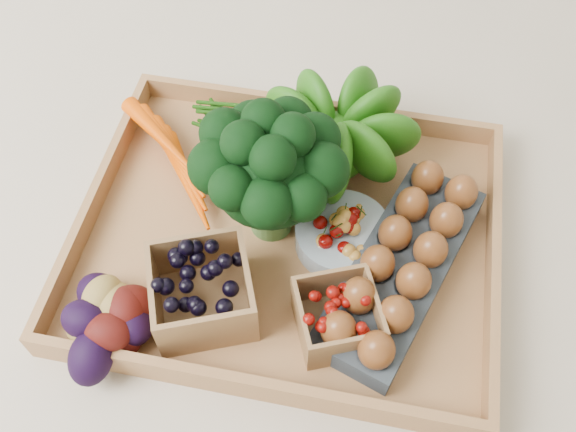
% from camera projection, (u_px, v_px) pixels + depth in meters
% --- Properties ---
extents(ground, '(4.00, 4.00, 0.00)m').
position_uv_depth(ground, '(288.00, 240.00, 0.88)').
color(ground, beige).
rests_on(ground, ground).
extents(tray, '(0.55, 0.45, 0.01)m').
position_uv_depth(tray, '(288.00, 238.00, 0.87)').
color(tray, '#AF7B49').
rests_on(tray, ground).
extents(carrots, '(0.18, 0.13, 0.04)m').
position_uv_depth(carrots, '(179.00, 161.00, 0.91)').
color(carrots, '#F14F00').
rests_on(carrots, tray).
extents(lettuce, '(0.15, 0.15, 0.15)m').
position_uv_depth(lettuce, '(334.00, 132.00, 0.87)').
color(lettuce, '#195D0E').
rests_on(lettuce, tray).
extents(broccoli, '(0.19, 0.19, 0.15)m').
position_uv_depth(broccoli, '(270.00, 192.00, 0.82)').
color(broccoli, black).
rests_on(broccoli, tray).
extents(cherry_bowl, '(0.13, 0.13, 0.03)m').
position_uv_depth(cherry_bowl, '(343.00, 235.00, 0.85)').
color(cherry_bowl, '#8C9EA5').
rests_on(cherry_bowl, tray).
extents(egg_carton, '(0.20, 0.32, 0.04)m').
position_uv_depth(egg_carton, '(401.00, 269.00, 0.82)').
color(egg_carton, '#353D44').
rests_on(egg_carton, tray).
extents(potatoes, '(0.15, 0.15, 0.09)m').
position_uv_depth(potatoes, '(105.00, 313.00, 0.75)').
color(potatoes, '#3B0C09').
rests_on(potatoes, tray).
extents(punnet_blackberry, '(0.15, 0.15, 0.08)m').
position_uv_depth(punnet_blackberry, '(202.00, 291.00, 0.77)').
color(punnet_blackberry, black).
rests_on(punnet_blackberry, tray).
extents(punnet_raspberry, '(0.12, 0.12, 0.06)m').
position_uv_depth(punnet_raspberry, '(337.00, 316.00, 0.76)').
color(punnet_raspberry, '#660804').
rests_on(punnet_raspberry, tray).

